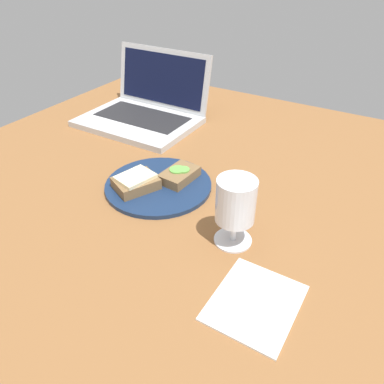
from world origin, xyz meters
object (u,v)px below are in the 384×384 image
object	(u,v)px
wine_glass	(236,204)
plate	(158,185)
sandwich_with_cheese	(136,182)
laptop	(145,110)
napkin	(255,303)
sandwich_with_cucumber	(179,175)

from	to	relation	value
wine_glass	plate	bearing A→B (deg)	161.07
sandwich_with_cheese	wine_glass	distance (cm)	27.51
wine_glass	laptop	bearing A→B (deg)	142.75
sandwich_with_cheese	napkin	size ratio (longest dim) A/B	0.76
plate	laptop	world-z (taller)	laptop
sandwich_with_cheese	wine_glass	world-z (taller)	wine_glass
wine_glass	napkin	size ratio (longest dim) A/B	0.90
sandwich_with_cheese	napkin	xyz separation A→B (cm)	(36.19, -15.66, -2.36)
wine_glass	napkin	xyz separation A→B (cm)	(9.68, -11.77, -8.54)
laptop	napkin	xyz separation A→B (cm)	(58.99, -49.26, -3.32)
wine_glass	sandwich_with_cucumber	bearing A→B (deg)	148.87
sandwich_with_cucumber	laptop	world-z (taller)	laptop
sandwich_with_cucumber	wine_glass	distance (cm)	24.21
plate	sandwich_with_cucumber	world-z (taller)	sandwich_with_cucumber
plate	laptop	bearing A→B (deg)	131.44
sandwich_with_cucumber	sandwich_with_cheese	bearing A→B (deg)	-128.68
laptop	sandwich_with_cucumber	bearing A→B (deg)	-40.92
plate	wine_glass	bearing A→B (deg)	-18.93
plate	sandwich_with_cheese	world-z (taller)	sandwich_with_cheese
wine_glass	laptop	world-z (taller)	laptop
sandwich_with_cucumber	laptop	bearing A→B (deg)	139.08
sandwich_with_cucumber	laptop	xyz separation A→B (cm)	(-29.34, 25.43, 1.23)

